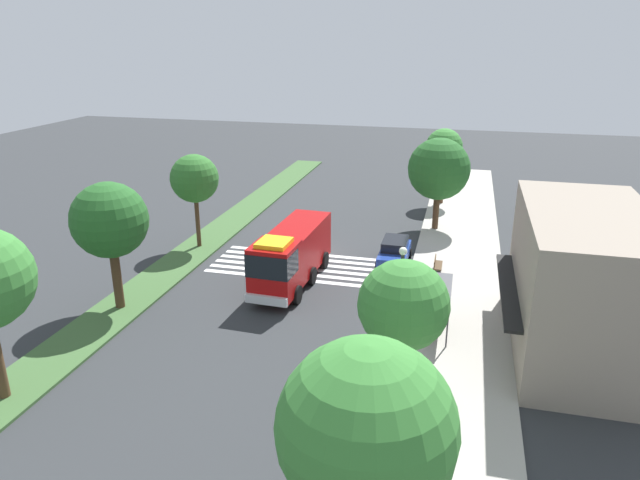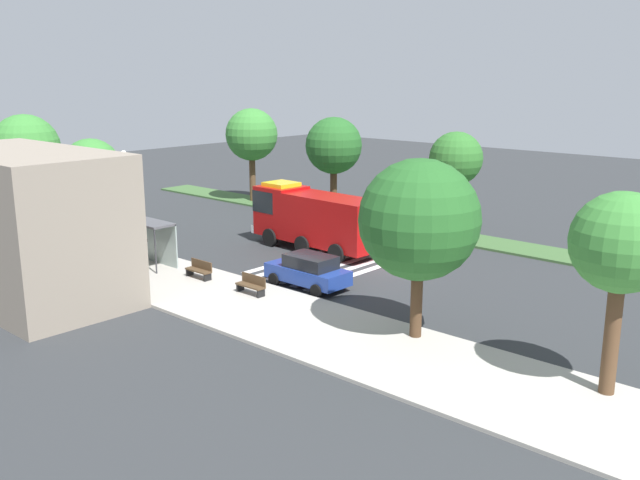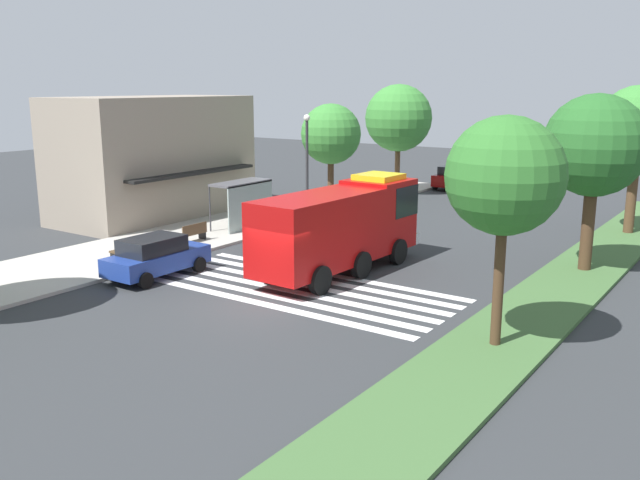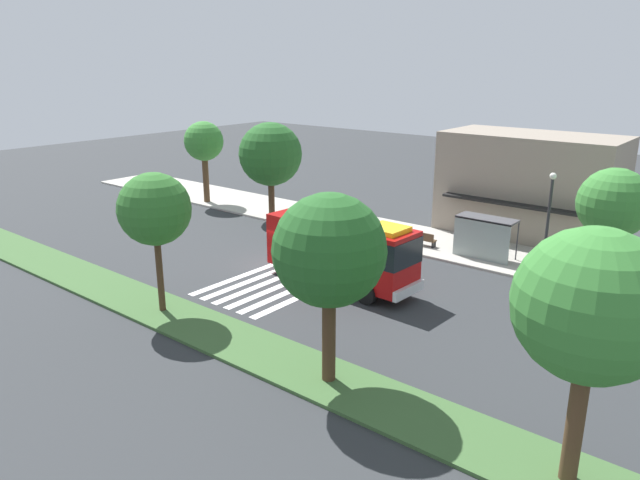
% 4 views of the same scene
% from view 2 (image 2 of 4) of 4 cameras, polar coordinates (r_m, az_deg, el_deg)
% --- Properties ---
extents(ground_plane, '(120.00, 120.00, 0.00)m').
position_cam_2_polar(ground_plane, '(38.69, 4.84, -2.03)').
color(ground_plane, '#2D3033').
extents(sidewalk, '(60.00, 5.81, 0.14)m').
position_cam_2_polar(sidewalk, '(31.78, -5.95, -5.41)').
color(sidewalk, '#ADA89E').
rests_on(sidewalk, ground_plane).
extents(median_strip, '(60.00, 3.00, 0.14)m').
position_cam_2_polar(median_strip, '(45.41, 11.26, 0.19)').
color(median_strip, '#3D6033').
rests_on(median_strip, ground_plane).
extents(crosswalk, '(4.95, 12.34, 0.01)m').
position_cam_2_polar(crosswalk, '(39.90, 2.53, -1.50)').
color(crosswalk, silver).
rests_on(crosswalk, ground_plane).
extents(fire_truck, '(8.96, 3.03, 3.79)m').
position_cam_2_polar(fire_truck, '(41.44, -0.69, 1.94)').
color(fire_truck, '#A50C0C').
rests_on(fire_truck, ground_plane).
extents(parked_car_west, '(4.33, 2.05, 1.67)m').
position_cam_2_polar(parked_car_west, '(34.32, -0.96, -2.52)').
color(parked_car_west, navy).
rests_on(parked_car_west, ground_plane).
extents(parked_car_mid, '(4.65, 2.07, 1.71)m').
position_cam_2_polar(parked_car_mid, '(57.99, -22.72, 3.09)').
color(parked_car_mid, '#720505').
rests_on(parked_car_mid, ground_plane).
extents(bus_stop_shelter, '(3.50, 1.40, 2.46)m').
position_cam_2_polar(bus_stop_shelter, '(38.85, -13.60, 0.57)').
color(bus_stop_shelter, '#4C4C51').
rests_on(bus_stop_shelter, sidewalk).
extents(bench_near_shelter, '(1.60, 0.50, 0.90)m').
position_cam_2_polar(bench_near_shelter, '(36.04, -9.83, -2.38)').
color(bench_near_shelter, '#4C3823').
rests_on(bench_near_shelter, sidewalk).
extents(bench_west_of_shelter, '(1.60, 0.50, 0.90)m').
position_cam_2_polar(bench_west_of_shelter, '(33.16, -5.62, -3.64)').
color(bench_west_of_shelter, '#4C3823').
rests_on(bench_west_of_shelter, sidewalk).
extents(street_lamp, '(0.36, 0.36, 5.84)m').
position_cam_2_polar(street_lamp, '(42.41, -15.58, 3.89)').
color(street_lamp, '#2D2D30').
rests_on(street_lamp, sidewalk).
extents(storefront_building, '(11.38, 6.49, 6.93)m').
position_cam_2_polar(storefront_building, '(35.17, -23.05, 1.15)').
color(storefront_building, gray).
rests_on(storefront_building, ground_plane).
extents(sidewalk_tree_far_west, '(3.22, 3.22, 6.68)m').
position_cam_2_polar(sidewalk_tree_far_west, '(23.61, 23.41, -0.39)').
color(sidewalk_tree_far_west, '#513823').
rests_on(sidewalk_tree_far_west, sidewalk).
extents(sidewalk_tree_west, '(4.71, 4.71, 7.09)m').
position_cam_2_polar(sidewalk_tree_west, '(26.91, 8.11, 1.62)').
color(sidewalk_tree_west, '#47301E').
rests_on(sidewalk_tree_west, sidewalk).
extents(sidewalk_tree_center, '(3.58, 3.58, 6.37)m').
position_cam_2_polar(sidewalk_tree_center, '(44.59, -18.18, 5.57)').
color(sidewalk_tree_center, '#47301E').
rests_on(sidewalk_tree_center, sidewalk).
extents(sidewalk_tree_east, '(4.61, 4.61, 7.49)m').
position_cam_2_polar(sidewalk_tree_east, '(51.94, -22.92, 6.91)').
color(sidewalk_tree_east, '#513823').
rests_on(sidewalk_tree_east, sidewalk).
extents(median_tree_far_west, '(3.36, 3.36, 6.65)m').
position_cam_2_polar(median_tree_far_west, '(44.78, 11.05, 6.53)').
color(median_tree_far_west, '#47301E').
rests_on(median_tree_far_west, median_strip).
extents(median_tree_west, '(4.09, 4.09, 7.13)m').
position_cam_2_polar(median_tree_west, '(50.72, 1.13, 7.68)').
color(median_tree_west, '#47301E').
rests_on(median_tree_west, median_strip).
extents(median_tree_center, '(4.17, 4.17, 7.45)m').
position_cam_2_polar(median_tree_center, '(56.79, -5.62, 8.53)').
color(median_tree_center, '#513823').
rests_on(median_tree_center, median_strip).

